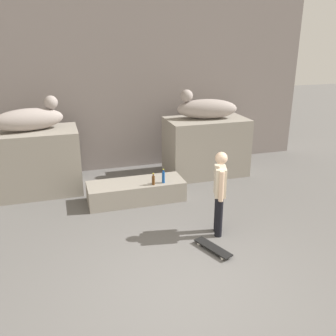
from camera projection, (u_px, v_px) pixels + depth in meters
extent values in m
plane|color=#605E5B|center=(182.00, 285.00, 5.77)|extent=(40.00, 40.00, 0.00)
cube|color=gray|center=(111.00, 44.00, 9.96)|extent=(11.37, 0.60, 6.89)
cube|color=gray|center=(34.00, 162.00, 8.94)|extent=(2.16, 1.25, 1.56)
cube|color=gray|center=(206.00, 146.00, 10.17)|extent=(2.16, 1.25, 1.56)
ellipsoid|color=#A59992|center=(28.00, 120.00, 8.58)|extent=(1.68, 0.87, 0.52)
sphere|color=#A59992|center=(51.00, 102.00, 8.71)|extent=(0.32, 0.32, 0.32)
ellipsoid|color=#A59992|center=(207.00, 109.00, 9.81)|extent=(1.68, 0.87, 0.52)
sphere|color=#A59992|center=(187.00, 96.00, 9.64)|extent=(0.32, 0.32, 0.32)
cube|color=gray|center=(136.00, 191.00, 8.64)|extent=(2.23, 0.81, 0.47)
cylinder|color=black|center=(218.00, 212.00, 7.23)|extent=(0.14, 0.14, 0.82)
cylinder|color=black|center=(219.00, 217.00, 7.05)|extent=(0.14, 0.14, 0.82)
cube|color=beige|center=(220.00, 181.00, 6.91)|extent=(0.30, 0.41, 0.56)
sphere|color=beige|center=(221.00, 158.00, 6.75)|extent=(0.23, 0.23, 0.23)
cylinder|color=beige|center=(219.00, 177.00, 7.12)|extent=(0.09, 0.09, 0.58)
cylinder|color=beige|center=(221.00, 186.00, 6.70)|extent=(0.09, 0.09, 0.58)
cube|color=black|center=(213.00, 247.00, 6.67)|extent=(0.48, 0.82, 0.02)
cylinder|color=white|center=(228.00, 255.00, 6.50)|extent=(0.05, 0.06, 0.06)
cylinder|color=white|center=(222.00, 258.00, 6.42)|extent=(0.05, 0.06, 0.06)
cylinder|color=white|center=(204.00, 241.00, 6.94)|extent=(0.05, 0.06, 0.06)
cylinder|color=white|center=(199.00, 244.00, 6.86)|extent=(0.05, 0.06, 0.06)
cylinder|color=#593314|center=(153.00, 180.00, 8.37)|extent=(0.07, 0.07, 0.21)
cylinder|color=#593314|center=(153.00, 175.00, 8.32)|extent=(0.03, 0.03, 0.06)
cylinder|color=yellow|center=(153.00, 173.00, 8.31)|extent=(0.04, 0.04, 0.01)
cylinder|color=#194C99|center=(163.00, 177.00, 8.47)|extent=(0.07, 0.07, 0.26)
cylinder|color=#194C99|center=(163.00, 171.00, 8.41)|extent=(0.03, 0.03, 0.06)
cylinder|color=yellow|center=(163.00, 169.00, 8.40)|extent=(0.04, 0.04, 0.01)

